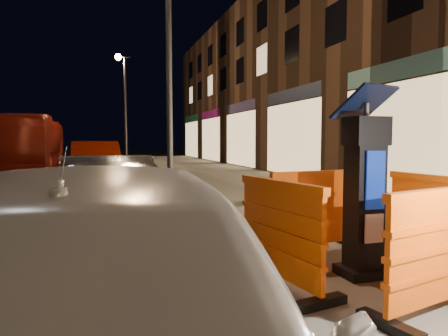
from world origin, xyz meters
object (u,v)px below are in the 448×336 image
object	(u,v)px
parking_kiosk	(365,188)
barrier_front	(438,252)
barrier_back	(316,211)
bus_doubledecker	(33,170)
barrier_kerbside	(279,233)
car_silver	(112,263)
car_red	(96,184)
barrier_bldgside	(437,221)

from	to	relation	value
parking_kiosk	barrier_front	xyz separation A→B (m)	(0.00, -0.95, -0.40)
barrier_back	bus_doubledecker	bearing A→B (deg)	102.78
bus_doubledecker	barrier_kerbside	bearing A→B (deg)	-75.99
barrier_kerbside	barrier_back	bearing A→B (deg)	-55.36
car_silver	car_red	bearing A→B (deg)	91.92
car_silver	bus_doubledecker	size ratio (longest dim) A/B	0.46
barrier_kerbside	car_silver	world-z (taller)	barrier_kerbside
barrier_front	barrier_bldgside	world-z (taller)	same
car_silver	car_red	size ratio (longest dim) A/B	1.00
parking_kiosk	barrier_bldgside	distance (m)	1.03
barrier_kerbside	parking_kiosk	bearing A→B (deg)	-100.36
barrier_bldgside	car_red	size ratio (longest dim) A/B	0.29
barrier_bldgside	car_silver	xyz separation A→B (m)	(-3.42, 1.70, -0.66)
barrier_front	barrier_kerbside	world-z (taller)	same
barrier_kerbside	barrier_bldgside	xyz separation A→B (m)	(1.90, 0.00, 0.00)
barrier_back	car_red	xyz separation A→B (m)	(-2.77, 10.35, -0.66)
barrier_bldgside	car_red	xyz separation A→B (m)	(-3.72, 11.30, -0.66)
barrier_front	car_silver	distance (m)	3.68
barrier_kerbside	barrier_bldgside	size ratio (longest dim) A/B	1.00
bus_doubledecker	barrier_bldgside	bearing A→B (deg)	-70.85
barrier_front	car_red	world-z (taller)	barrier_front
barrier_back	car_silver	size ratio (longest dim) A/B	0.29
barrier_bldgside	car_silver	size ratio (longest dim) A/B	0.29
barrier_bldgside	bus_doubledecker	world-z (taller)	bus_doubledecker
barrier_back	barrier_kerbside	xyz separation A→B (m)	(-0.95, -0.95, 0.00)
parking_kiosk	barrier_front	bearing A→B (deg)	-98.36
barrier_front	barrier_kerbside	xyz separation A→B (m)	(-0.95, 0.95, 0.00)
barrier_bldgside	car_red	bearing A→B (deg)	11.86
car_red	bus_doubledecker	size ratio (longest dim) A/B	0.46
barrier_back	barrier_kerbside	size ratio (longest dim) A/B	1.00
parking_kiosk	car_silver	bearing A→B (deg)	137.07
barrier_front	car_red	distance (m)	12.57
barrier_bldgside	bus_doubledecker	size ratio (longest dim) A/B	0.13
parking_kiosk	barrier_kerbside	bearing A→B (deg)	171.64
car_red	barrier_front	bearing A→B (deg)	-80.04
car_red	bus_doubledecker	world-z (taller)	bus_doubledecker
barrier_kerbside	car_red	xyz separation A→B (m)	(-1.82, 11.30, -0.66)
barrier_bldgside	bus_doubledecker	xyz separation A→B (m)	(-6.95, 19.27, -0.66)
parking_kiosk	barrier_bldgside	size ratio (longest dim) A/B	1.40
bus_doubledecker	barrier_back	bearing A→B (deg)	-72.54
barrier_back	car_silver	distance (m)	2.66
barrier_kerbside	barrier_bldgside	distance (m)	1.90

